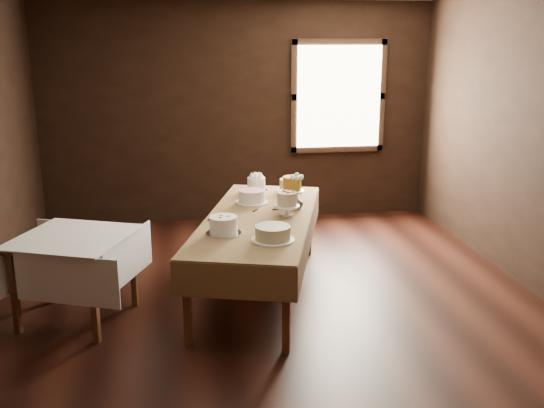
{
  "coord_description": "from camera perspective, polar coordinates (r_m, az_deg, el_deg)",
  "views": [
    {
      "loc": [
        -0.79,
        -4.92,
        2.37
      ],
      "look_at": [
        0.0,
        0.2,
        0.95
      ],
      "focal_mm": 40.77,
      "sensor_mm": 36.0,
      "label": 1
    }
  ],
  "objects": [
    {
      "name": "floor",
      "position": [
        5.52,
        0.32,
        -10.11
      ],
      "size": [
        5.0,
        6.0,
        0.01
      ],
      "primitive_type": "cube",
      "color": "black",
      "rests_on": "ground"
    },
    {
      "name": "wall_back",
      "position": [
        8.02,
        -3.08,
        8.35
      ],
      "size": [
        5.0,
        0.02,
        2.8
      ],
      "primitive_type": "cube",
      "color": "black",
      "rests_on": "ground"
    },
    {
      "name": "wall_front",
      "position": [
        2.29,
        12.49,
        -10.08
      ],
      "size": [
        5.0,
        0.02,
        2.8
      ],
      "primitive_type": "cube",
      "color": "black",
      "rests_on": "ground"
    },
    {
      "name": "window",
      "position": [
        8.17,
        6.18,
        9.83
      ],
      "size": [
        1.1,
        0.05,
        1.3
      ],
      "primitive_type": "cube",
      "color": "#FFEABF",
      "rests_on": "wall_back"
    },
    {
      "name": "display_table",
      "position": [
        5.71,
        -1.23,
        -1.71
      ],
      "size": [
        1.6,
        2.6,
        0.75
      ],
      "rotation": [
        0.0,
        0.0,
        -0.29
      ],
      "color": "#4E2D17",
      "rests_on": "ground"
    },
    {
      "name": "side_table",
      "position": [
        5.44,
        -17.82,
        -3.72
      ],
      "size": [
        1.16,
        1.16,
        0.75
      ],
      "rotation": [
        0.0,
        0.0,
        -0.38
      ],
      "color": "#4E2D17",
      "rests_on": "ground"
    },
    {
      "name": "cake_meringue",
      "position": [
        6.63,
        -1.47,
        1.81
      ],
      "size": [
        0.27,
        0.27,
        0.15
      ],
      "color": "silver",
      "rests_on": "display_table"
    },
    {
      "name": "cake_speckled",
      "position": [
        6.6,
        1.7,
        1.71
      ],
      "size": [
        0.3,
        0.3,
        0.14
      ],
      "color": "white",
      "rests_on": "display_table"
    },
    {
      "name": "cake_lattice",
      "position": [
        6.15,
        -1.88,
        0.61
      ],
      "size": [
        0.33,
        0.33,
        0.12
      ],
      "color": "white",
      "rests_on": "display_table"
    },
    {
      "name": "cake_caramel",
      "position": [
        6.17,
        1.83,
        1.23
      ],
      "size": [
        0.24,
        0.24,
        0.27
      ],
      "color": "white",
      "rests_on": "display_table"
    },
    {
      "name": "cake_flowers",
      "position": [
        5.69,
        1.4,
        -0.12
      ],
      "size": [
        0.25,
        0.25,
        0.24
      ],
      "color": "white",
      "rests_on": "display_table"
    },
    {
      "name": "cake_swirl",
      "position": [
        5.2,
        -4.5,
        -2.01
      ],
      "size": [
        0.3,
        0.3,
        0.15
      ],
      "color": "silver",
      "rests_on": "display_table"
    },
    {
      "name": "cake_cream",
      "position": [
        5.02,
        0.07,
        -2.76
      ],
      "size": [
        0.41,
        0.41,
        0.12
      ],
      "color": "white",
      "rests_on": "display_table"
    },
    {
      "name": "cake_server_b",
      "position": [
        5.3,
        1.27,
        -2.42
      ],
      "size": [
        0.08,
        0.24,
        0.01
      ],
      "primitive_type": "cube",
      "rotation": [
        0.0,
        0.0,
        -1.33
      ],
      "color": "silver",
      "rests_on": "display_table"
    },
    {
      "name": "cake_server_c",
      "position": [
        5.99,
        -1.1,
        -0.31
      ],
      "size": [
        0.14,
        0.22,
        0.01
      ],
      "primitive_type": "cube",
      "rotation": [
        0.0,
        0.0,
        1.05
      ],
      "color": "silver",
      "rests_on": "display_table"
    },
    {
      "name": "cake_server_d",
      "position": [
        5.95,
        1.58,
        -0.43
      ],
      "size": [
        0.24,
        0.05,
        0.01
      ],
      "primitive_type": "cube",
      "rotation": [
        0.0,
        0.0,
        0.1
      ],
      "color": "silver",
      "rests_on": "display_table"
    },
    {
      "name": "cake_server_e",
      "position": [
        5.5,
        -4.84,
        -1.8
      ],
      "size": [
        0.16,
        0.21,
        0.01
      ],
      "primitive_type": "cube",
      "rotation": [
        0.0,
        0.0,
        -0.95
      ],
      "color": "silver",
      "rests_on": "display_table"
    },
    {
      "name": "flower_vase",
      "position": [
        5.94,
        2.28,
        0.17
      ],
      "size": [
        0.13,
        0.13,
        0.13
      ],
      "primitive_type": "imported",
      "rotation": [
        0.0,
        0.0,
        4.75
      ],
      "color": "#2D2823",
      "rests_on": "display_table"
    },
    {
      "name": "flower_bouquet",
      "position": [
        5.9,
        2.3,
        1.92
      ],
      "size": [
        0.14,
        0.14,
        0.2
      ],
      "primitive_type": null,
      "color": "white",
      "rests_on": "flower_vase"
    }
  ]
}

